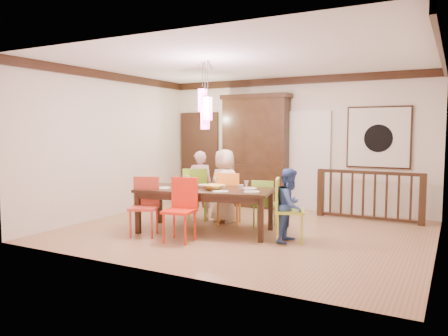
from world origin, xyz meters
The scene contains 37 objects.
floor centered at (0.00, 0.00, 0.00)m, with size 6.00×6.00×0.00m, color #946748.
ceiling centered at (0.00, 0.00, 2.90)m, with size 6.00×6.00×0.00m, color white.
wall_back centered at (0.00, 2.50, 1.45)m, with size 6.00×6.00×0.00m, color beige.
wall_left centered at (-3.00, 0.00, 1.45)m, with size 5.00×5.00×0.00m, color beige.
wall_right centered at (3.00, 0.00, 1.45)m, with size 5.00×5.00×0.00m, color beige.
crown_molding centered at (0.00, 0.00, 2.82)m, with size 6.00×5.00×0.16m, color black, non-canonical shape.
panel_door centered at (-2.40, 2.45, 1.05)m, with size 1.04×0.07×2.24m, color black.
white_doorway centered at (0.35, 2.46, 1.05)m, with size 0.97×0.05×2.22m, color silver.
painting centered at (1.80, 2.46, 1.60)m, with size 1.25×0.06×1.25m.
pendant_cluster centered at (-0.56, -0.38, 2.11)m, with size 0.27×0.21×1.14m.
dining_table centered at (-0.56, -0.38, 0.67)m, with size 2.44×1.48×0.75m.
chair_far_left centered at (-1.22, 0.39, 0.58)m, with size 0.60×0.60×1.02m.
chair_far_mid centered at (-0.50, 0.36, 0.56)m, with size 0.55×0.55×0.97m.
chair_far_right centered at (0.19, 0.43, 0.49)m, with size 0.45×0.45×0.86m.
chair_near_left centered at (-1.31, -1.12, 0.55)m, with size 0.58×0.58×0.97m.
chair_near_mid centered at (-0.58, -1.15, 0.57)m, with size 0.51×0.51×1.00m.
chair_end_right centered at (0.93, -0.31, 0.57)m, with size 0.57×0.57×0.99m.
china_hutch centered at (-0.83, 2.30, 1.27)m, with size 1.61×0.46×2.54m.
balustrade centered at (1.73, 1.95, 0.50)m, with size 2.03×0.12×0.96m.
person_far_left centered at (-1.17, 0.44, 0.67)m, with size 0.49×0.32×1.35m, color beige.
person_far_mid centered at (-0.65, 0.47, 0.69)m, with size 0.68×0.44×1.39m, color beige.
person_end_right centered at (0.94, -0.34, 0.58)m, with size 0.56×0.44×1.15m, color #3B5AA5.
serving_bowl centered at (-0.37, -0.43, 0.79)m, with size 0.34×0.34×0.08m, color gold.
small_bowl centered at (-0.67, -0.29, 0.78)m, with size 0.18×0.18×0.06m, color white.
cup_left centered at (-1.02, -0.55, 0.80)m, with size 0.13×0.13×0.10m, color silver.
cup_right centered at (0.02, -0.20, 0.79)m, with size 0.09×0.09×0.08m, color silver.
plate_far_left centered at (-1.31, -0.07, 0.76)m, with size 0.26×0.26×0.01m, color white.
plate_far_mid centered at (-0.49, -0.08, 0.76)m, with size 0.26×0.26×0.01m, color white.
plate_far_right centered at (0.11, -0.07, 0.76)m, with size 0.26×0.26×0.01m, color white.
plate_near_left centered at (-1.22, -0.71, 0.76)m, with size 0.26×0.26×0.01m, color white.
plate_near_mid centered at (-0.14, -0.62, 0.76)m, with size 0.26×0.26×0.01m, color white.
plate_end_right centered at (0.32, -0.41, 0.76)m, with size 0.26×0.26×0.01m, color white.
wine_glass_a centered at (-1.01, -0.26, 0.84)m, with size 0.08×0.08×0.19m, color #590C19, non-canonical shape.
wine_glass_b centered at (-0.46, -0.21, 0.84)m, with size 0.08×0.08×0.19m, color silver, non-canonical shape.
wine_glass_c centered at (-0.63, -0.63, 0.84)m, with size 0.08×0.08×0.19m, color #590C19, non-canonical shape.
wine_glass_d centered at (0.26, -0.48, 0.84)m, with size 0.08×0.08×0.19m, color silver, non-canonical shape.
napkin centered at (-0.66, -0.70, 0.76)m, with size 0.18×0.14×0.01m, color #D83359.
Camera 1 is at (3.21, -6.75, 1.75)m, focal length 35.00 mm.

